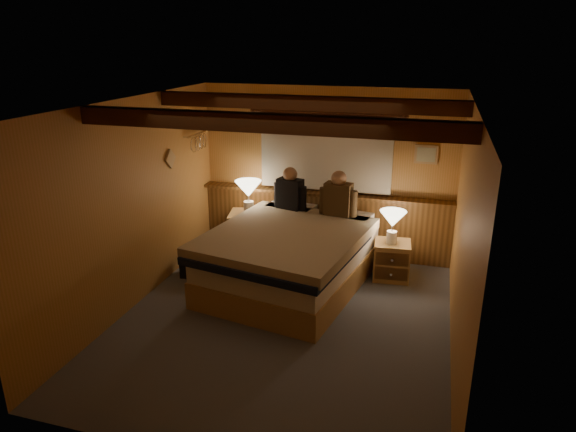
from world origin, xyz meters
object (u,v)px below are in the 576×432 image
at_px(nightstand_left, 249,233).
at_px(lamp_right, 393,221).
at_px(person_left, 290,192).
at_px(lamp_left, 248,191).
at_px(nightstand_right, 392,260).
at_px(person_right, 338,197).
at_px(duffel_bag, 201,264).
at_px(bed, 290,257).

xyz_separation_m(nightstand_left, lamp_right, (2.07, -0.31, 0.51)).
distance_m(lamp_right, person_left, 1.47).
bearing_deg(nightstand_left, lamp_left, -76.09).
xyz_separation_m(nightstand_right, person_right, (-0.76, 0.13, 0.76)).
bearing_deg(nightstand_right, duffel_bag, -170.56).
bearing_deg(duffel_bag, nightstand_right, 6.07).
distance_m(bed, person_left, 1.04).
xyz_separation_m(lamp_right, person_left, (-1.43, 0.25, 0.19)).
xyz_separation_m(nightstand_left, lamp_left, (0.01, -0.03, 0.65)).
relative_size(lamp_right, duffel_bag, 0.83).
bearing_deg(lamp_left, duffel_bag, -112.92).
height_order(nightstand_left, lamp_left, lamp_left).
bearing_deg(nightstand_right, person_left, 166.48).
height_order(lamp_left, duffel_bag, lamp_left).
bearing_deg(person_right, lamp_right, -5.48).
height_order(person_right, duffel_bag, person_right).
bearing_deg(bed, nightstand_right, 35.87).
bearing_deg(person_right, duffel_bag, -148.55).
distance_m(lamp_left, duffel_bag, 1.25).
distance_m(nightstand_left, lamp_right, 2.15).
height_order(bed, lamp_right, lamp_right).
bearing_deg(lamp_left, person_right, -5.07).
distance_m(nightstand_left, person_right, 1.51).
relative_size(person_left, duffel_bag, 1.16).
height_order(nightstand_right, lamp_right, lamp_right).
bearing_deg(lamp_right, person_left, 170.01).
distance_m(lamp_right, person_right, 0.79).
distance_m(nightstand_right, person_left, 1.65).
bearing_deg(lamp_left, nightstand_right, -6.83).
bearing_deg(lamp_left, nightstand_left, 115.91).
height_order(nightstand_left, person_right, person_right).
height_order(bed, nightstand_right, bed).
distance_m(lamp_right, duffel_bag, 2.58).
relative_size(lamp_left, lamp_right, 1.12).
distance_m(bed, person_right, 1.05).
xyz_separation_m(lamp_left, person_right, (1.31, -0.12, 0.06)).
height_order(nightstand_right, person_right, person_right).
bearing_deg(nightstand_right, person_right, 165.19).
distance_m(nightstand_right, lamp_left, 2.21).
bearing_deg(person_right, nightstand_left, -178.98).
xyz_separation_m(nightstand_right, lamp_right, (-0.02, -0.03, 0.56)).
relative_size(bed, lamp_left, 5.12).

